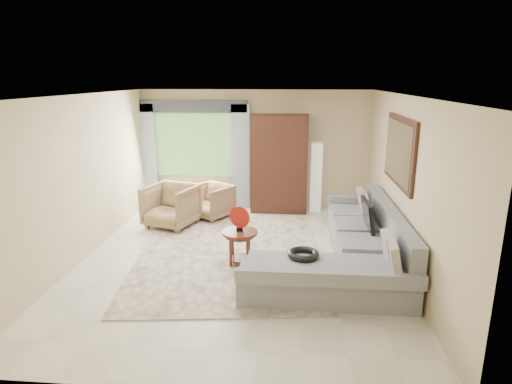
# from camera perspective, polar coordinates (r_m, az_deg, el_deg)

# --- Properties ---
(ground) EXTENTS (6.00, 6.00, 0.00)m
(ground) POSITION_cam_1_polar(r_m,az_deg,el_deg) (6.99, -2.31, -9.05)
(ground) COLOR silver
(ground) RESTS_ON ground
(area_rug) EXTENTS (3.43, 4.31, 0.02)m
(area_rug) POSITION_cam_1_polar(r_m,az_deg,el_deg) (7.21, -3.47, -8.19)
(area_rug) COLOR beige
(area_rug) RESTS_ON ground
(sectional_sofa) EXTENTS (2.30, 3.46, 0.90)m
(sectional_sofa) POSITION_cam_1_polar(r_m,az_deg,el_deg) (6.73, 12.85, -7.77)
(sectional_sofa) COLOR gray
(sectional_sofa) RESTS_ON ground
(tv_screen) EXTENTS (0.14, 0.74, 0.48)m
(tv_screen) POSITION_cam_1_polar(r_m,az_deg,el_deg) (7.08, 14.67, -2.99)
(tv_screen) COLOR black
(tv_screen) RESTS_ON sectional_sofa
(garden_hose) EXTENTS (0.43, 0.43, 0.09)m
(garden_hose) POSITION_cam_1_polar(r_m,az_deg,el_deg) (5.86, 6.32, -8.24)
(garden_hose) COLOR black
(garden_hose) RESTS_ON sectional_sofa
(coffee_table) EXTENTS (0.56, 0.56, 0.56)m
(coffee_table) POSITION_cam_1_polar(r_m,az_deg,el_deg) (6.72, -2.17, -7.36)
(coffee_table) COLOR #471E13
(coffee_table) RESTS_ON ground
(red_disc) EXTENTS (0.33, 0.15, 0.34)m
(red_disc) POSITION_cam_1_polar(r_m,az_deg,el_deg) (6.54, -2.21, -3.36)
(red_disc) COLOR #9F190F
(red_disc) RESTS_ON coffee_table
(armchair_left) EXTENTS (1.13, 1.15, 0.83)m
(armchair_left) POSITION_cam_1_polar(r_m,az_deg,el_deg) (8.54, -11.24, -1.81)
(armchair_left) COLOR #9D8055
(armchair_left) RESTS_ON ground
(armchair_right) EXTENTS (1.05, 1.06, 0.70)m
(armchair_right) POSITION_cam_1_polar(r_m,az_deg,el_deg) (8.97, -6.02, -1.22)
(armchair_right) COLOR #A07857
(armchair_right) RESTS_ON ground
(potted_plant) EXTENTS (0.56, 0.50, 0.57)m
(potted_plant) POSITION_cam_1_polar(r_m,az_deg,el_deg) (9.89, -11.56, -0.30)
(potted_plant) COLOR #999999
(potted_plant) RESTS_ON ground
(armoire) EXTENTS (1.20, 0.55, 2.10)m
(armoire) POSITION_cam_1_polar(r_m,az_deg,el_deg) (9.23, 3.11, 3.77)
(armoire) COLOR black
(armoire) RESTS_ON ground
(floor_lamp) EXTENTS (0.24, 0.24, 1.50)m
(floor_lamp) POSITION_cam_1_polar(r_m,az_deg,el_deg) (9.36, 7.99, 1.93)
(floor_lamp) COLOR silver
(floor_lamp) RESTS_ON ground
(window) EXTENTS (1.80, 0.04, 1.40)m
(window) POSITION_cam_1_polar(r_m,az_deg,el_deg) (9.65, -8.23, 6.26)
(window) COLOR #669E59
(window) RESTS_ON wall_back
(curtain_left) EXTENTS (0.40, 0.08, 2.30)m
(curtain_left) POSITION_cam_1_polar(r_m,az_deg,el_deg) (9.90, -14.25, 4.69)
(curtain_left) COLOR #9EB7CC
(curtain_left) RESTS_ON ground
(curtain_right) EXTENTS (0.40, 0.08, 2.30)m
(curtain_right) POSITION_cam_1_polar(r_m,az_deg,el_deg) (9.43, -2.04, 4.65)
(curtain_right) COLOR #9EB7CC
(curtain_right) RESTS_ON ground
(valance) EXTENTS (2.40, 0.12, 0.26)m
(valance) POSITION_cam_1_polar(r_m,az_deg,el_deg) (9.49, -8.52, 11.26)
(valance) COLOR #1E232D
(valance) RESTS_ON wall_back
(wall_mirror) EXTENTS (0.05, 1.70, 1.05)m
(wall_mirror) POSITION_cam_1_polar(r_m,az_deg,el_deg) (6.96, 18.54, 5.17)
(wall_mirror) COLOR black
(wall_mirror) RESTS_ON wall_right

